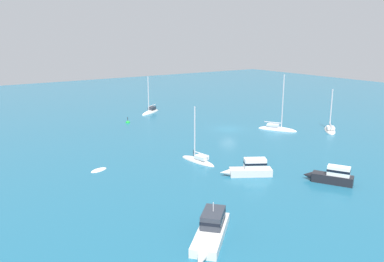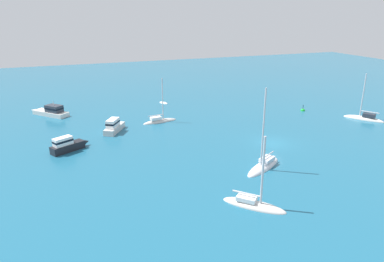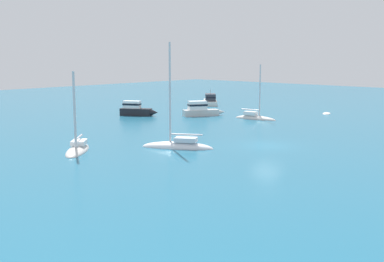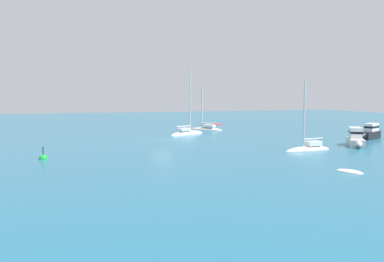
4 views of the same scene
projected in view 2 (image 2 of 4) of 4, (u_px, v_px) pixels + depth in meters
The scene contains 10 objects.
ground_plane at pixel (272, 143), 44.88m from camera, with size 160.73×160.73×0.00m, color #1E607F.
ketch at pixel (264, 166), 37.92m from camera, with size 6.08×4.44×9.35m.
yacht at pixel (160, 121), 53.32m from camera, with size 5.50×2.01×7.07m.
launch at pixel (114, 126), 49.07m from camera, with size 3.84×5.33×1.92m.
skiff at pixel (163, 103), 64.31m from camera, with size 1.62×2.29×0.37m.
sloop at pixel (253, 204), 30.46m from camera, with size 4.99×5.12×6.93m.
motor_cruiser at pixel (51, 111), 56.53m from camera, with size 6.17×6.59×2.47m.
powerboat at pixel (68, 145), 42.22m from camera, with size 4.87×3.32×1.88m.
sailboat at pixel (364, 118), 54.56m from camera, with size 4.30×5.67×7.59m.
channel_buoy at pixel (303, 111), 59.36m from camera, with size 0.74×0.74×1.39m.
Camera 2 is at (24.40, 35.62, 16.03)m, focal length 33.05 mm.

